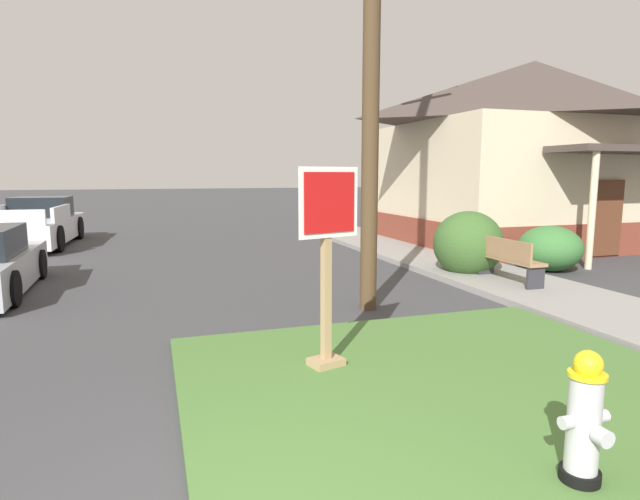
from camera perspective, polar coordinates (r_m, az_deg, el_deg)
grass_corner_patch at (r=5.61m, az=14.29°, el=-14.49°), size 5.35×4.78×0.08m
sidewalk_strip at (r=11.66m, az=17.46°, el=-2.57°), size 2.20×19.83×0.12m
fire_hydrant at (r=4.14m, az=27.17°, el=-16.40°), size 0.38×0.34×0.94m
stop_sign at (r=5.60m, az=0.78°, el=-2.28°), size 0.73×0.37×2.19m
manhole_cover at (r=5.50m, az=-5.90°, el=-15.10°), size 0.70×0.70×0.02m
pickup_truck_white at (r=18.19m, az=-28.72°, el=2.36°), size 2.19×5.27×1.48m
street_bench at (r=10.67m, az=19.94°, el=-0.78°), size 0.42×1.66×0.85m
corner_house at (r=17.85m, az=22.22°, el=10.03°), size 8.48×7.78×5.66m
shrub_near_porch at (r=12.88m, az=24.04°, el=0.17°), size 1.42×1.42×1.04m
shrub_by_curb at (r=11.59m, az=16.04°, el=0.67°), size 1.49×1.49×1.41m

